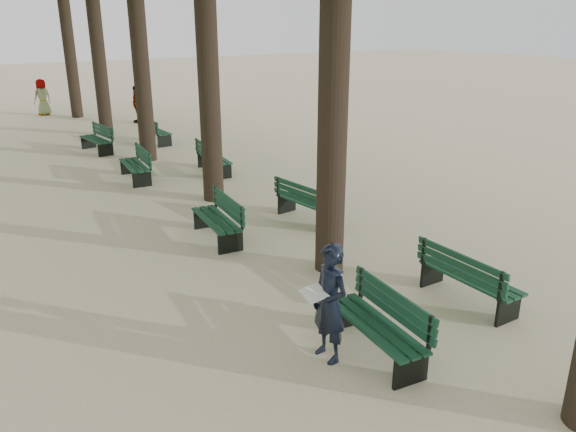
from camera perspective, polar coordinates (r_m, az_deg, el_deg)
ground at (r=7.67m, az=8.51°, el=-15.76°), size 120.00×120.00×0.00m
bench_left_0 at (r=7.97m, az=8.85°, el=-11.98°), size 0.75×1.85×0.92m
bench_left_1 at (r=11.81m, az=-7.23°, el=-1.14°), size 0.75×1.85×0.92m
bench_left_2 at (r=16.67m, az=-15.26°, el=4.44°), size 0.73×1.84×0.92m
bench_left_3 at (r=20.66m, az=-18.87°, el=6.90°), size 0.78×1.85×0.92m
bench_right_0 at (r=9.65m, az=17.83°, el=-6.87°), size 0.57×1.80×0.92m
bench_right_1 at (r=12.82m, az=2.08°, el=0.67°), size 0.78×1.85×0.92m
bench_right_2 at (r=17.04m, az=-7.52°, el=5.28°), size 0.76×1.85×0.92m
bench_right_3 at (r=21.58m, az=-13.22°, el=7.93°), size 0.64×1.82×0.92m
man_with_map at (r=7.53m, az=4.24°, el=-8.83°), size 0.62×0.69×1.67m
pedestrian_d at (r=29.67m, az=-23.68°, el=11.00°), size 0.89×0.60×1.70m
pedestrian_c at (r=26.11m, az=-15.10°, el=10.92°), size 0.34×0.96×1.63m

